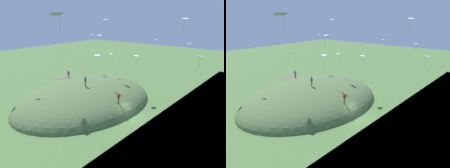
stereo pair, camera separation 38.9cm
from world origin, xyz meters
The scene contains 19 objects.
ground_plane centered at (0.00, 0.00, 0.00)m, with size 160.00×160.00×0.00m, color #4B6E37.
grass_hill centered at (10.08, -0.59, 0.00)m, with size 20.05×27.05×7.65m, color #52683C.
dirt_path centered at (22.17, -10.19, 0.02)m, with size 13.19×1.75×0.04m, color #675A4D.
person_walking_path centered at (8.24, 1.14, 4.83)m, with size 0.53×0.53×1.74m.
person_watching_kites centered at (16.05, -2.10, 4.08)m, with size 0.63×0.63×1.67m.
person_near_shore centered at (1.87, 0.54, 3.24)m, with size 0.63×0.63×1.71m.
kite_0 centered at (3.63, -6.82, 8.20)m, with size 1.09×1.25×1.34m.
kite_2 centered at (-6.98, -0.53, 14.48)m, with size 0.83×0.81×2.21m.
kite_3 centered at (8.17, -2.42, 11.66)m, with size 0.81×0.63×1.95m.
kite_4 centered at (-2.12, 14.41, 15.19)m, with size 1.03×1.25×1.48m.
kite_5 centered at (10.15, -8.25, 7.52)m, with size 0.61×0.71×1.88m.
kite_6 centered at (13.46, -7.76, 7.08)m, with size 1.25×1.04×2.18m.
kite_7 centered at (10.63, -6.97, 14.11)m, with size 1.04×0.79×1.46m.
kite_8 centered at (0.49, -8.06, 11.09)m, with size 0.66×0.89×1.30m.
kite_9 centered at (-5.18, -7.73, 10.86)m, with size 0.80×0.85×1.18m.
kite_10 centered at (14.50, -7.35, 11.00)m, with size 0.79×0.73×2.16m.
kite_12 centered at (17.96, 6.63, 14.95)m, with size 0.68×0.62×1.14m.
kite_13 centered at (-7.62, -6.04, 9.46)m, with size 1.12×1.06×1.76m.
kite_14 centered at (7.23, 6.21, 9.89)m, with size 0.65×0.89×1.35m.
Camera 1 is at (-17.64, 26.82, 15.28)m, focal length 36.97 mm.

